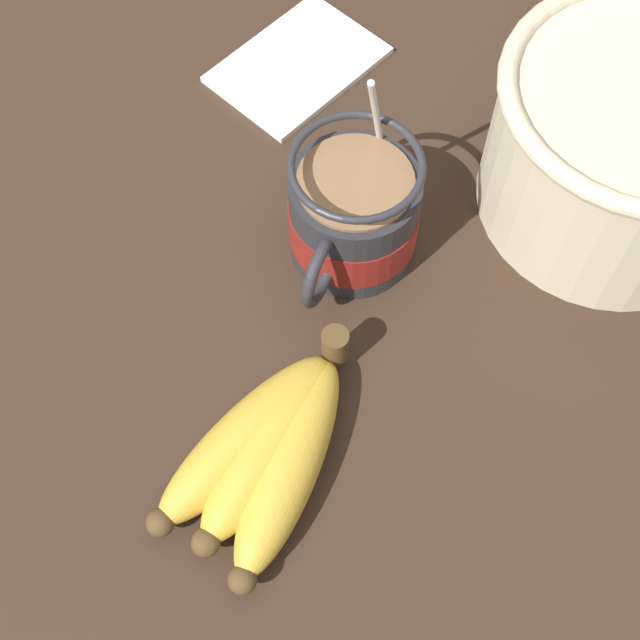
# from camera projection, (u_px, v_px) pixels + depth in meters

# --- Properties ---
(table) EXTENTS (1.40, 1.40, 0.03)m
(table) POSITION_uv_depth(u_px,v_px,m) (356.00, 294.00, 0.70)
(table) COLOR #332319
(table) RESTS_ON ground
(coffee_mug) EXTENTS (0.16, 0.10, 0.17)m
(coffee_mug) POSITION_uv_depth(u_px,v_px,m) (353.00, 216.00, 0.67)
(coffee_mug) COLOR #28282D
(coffee_mug) RESTS_ON table
(banana_bunch) EXTENTS (0.19, 0.11, 0.04)m
(banana_bunch) POSITION_uv_depth(u_px,v_px,m) (268.00, 450.00, 0.61)
(banana_bunch) COLOR #4C381E
(banana_bunch) RESTS_ON table
(woven_basket) EXTENTS (0.22, 0.22, 0.13)m
(woven_basket) POSITION_uv_depth(u_px,v_px,m) (631.00, 144.00, 0.67)
(woven_basket) COLOR beige
(woven_basket) RESTS_ON table
(napkin) EXTENTS (0.17, 0.14, 0.01)m
(napkin) POSITION_uv_depth(u_px,v_px,m) (298.00, 65.00, 0.79)
(napkin) COLOR white
(napkin) RESTS_ON table
(small_plate) EXTENTS (0.18, 0.18, 0.01)m
(small_plate) POSITION_uv_depth(u_px,v_px,m) (608.00, 119.00, 0.77)
(small_plate) COLOR silver
(small_plate) RESTS_ON table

